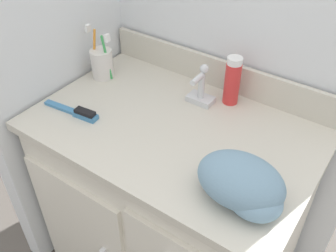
{
  "coord_description": "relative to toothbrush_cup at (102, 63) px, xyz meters",
  "views": [
    {
      "loc": [
        0.51,
        -0.76,
        1.49
      ],
      "look_at": [
        0.0,
        -0.03,
        0.77
      ],
      "focal_mm": 40.0,
      "sensor_mm": 36.0,
      "label": 1
    }
  ],
  "objects": [
    {
      "name": "vanity",
      "position": [
        0.38,
        -0.1,
        -0.42
      ],
      "size": [
        0.9,
        0.6,
        0.75
      ],
      "color": "silver",
      "rests_on": "ground_plane"
    },
    {
      "name": "hairbrush",
      "position": [
        0.09,
        -0.23,
        -0.05
      ],
      "size": [
        0.21,
        0.05,
        0.03
      ],
      "rotation": [
        0.0,
        0.0,
        0.11
      ],
      "color": "teal",
      "rests_on": "vanity"
    },
    {
      "name": "backsplash",
      "position": [
        0.38,
        0.19,
        -0.0
      ],
      "size": [
        0.9,
        0.02,
        0.11
      ],
      "color": "beige",
      "rests_on": "vanity"
    },
    {
      "name": "hand_towel",
      "position": [
        0.69,
        -0.24,
        -0.0
      ],
      "size": [
        0.23,
        0.17,
        0.11
      ],
      "color": "#6B8EA8",
      "rests_on": "vanity"
    },
    {
      "name": "shaving_cream_can",
      "position": [
        0.47,
        0.13,
        0.03
      ],
      "size": [
        0.05,
        0.05,
        0.17
      ],
      "color": "red",
      "rests_on": "vanity"
    },
    {
      "name": "sink_faucet",
      "position": [
        0.38,
        0.07,
        -0.01
      ],
      "size": [
        0.09,
        0.09,
        0.14
      ],
      "color": "silver",
      "rests_on": "vanity"
    },
    {
      "name": "toothbrush_cup",
      "position": [
        0.0,
        0.0,
        0.0
      ],
      "size": [
        0.1,
        0.08,
        0.2
      ],
      "color": "silver",
      "rests_on": "vanity"
    }
  ]
}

